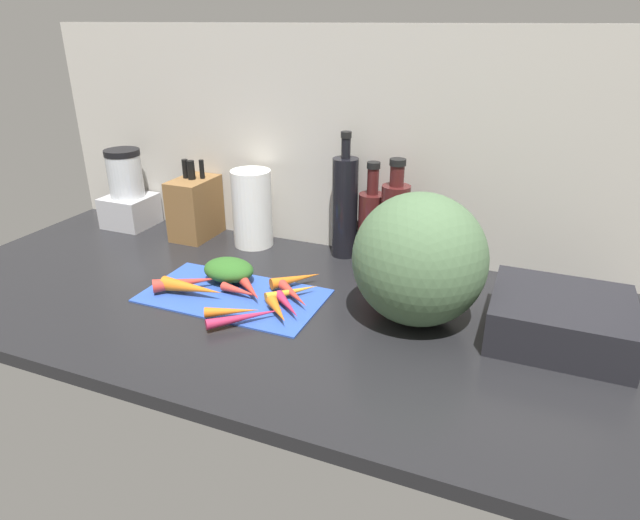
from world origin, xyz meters
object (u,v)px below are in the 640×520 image
carrot_8 (288,305)px  carrot_7 (241,291)px  carrot_9 (292,292)px  paper_towel_roll (252,208)px  carrot_2 (278,311)px  bottle_0 (345,206)px  carrot_0 (187,282)px  knife_block (195,207)px  carrot_1 (231,311)px  carrot_4 (250,287)px  blender_appliance (128,194)px  bottle_2 (394,224)px  cutting_board (233,295)px  dish_rack (560,319)px  carrot_10 (294,295)px  carrot_3 (246,317)px  winter_squash (419,260)px  carrot_6 (296,279)px  bottle_1 (371,223)px

carrot_8 → carrot_7: bearing=171.0°
carrot_9 → paper_towel_roll: 37.91cm
carrot_2 → bottle_0: (1.00, 39.56, 12.18)cm
carrot_7 → carrot_0: bearing=-172.9°
carrot_9 → knife_block: size_ratio=0.57×
carrot_9 → carrot_1: bearing=-122.3°
carrot_4 → carrot_7: 2.48cm
blender_appliance → bottle_2: (86.37, -0.08, 1.84)cm
carrot_7 → carrot_9: (11.46, 4.31, 0.09)cm
bottle_0 → carrot_9: bearing=-94.0°
cutting_board → dish_rack: bearing=7.1°
carrot_7 → carrot_10: (12.48, 2.91, 0.13)cm
carrot_10 → bottle_0: size_ratio=0.37×
paper_towel_roll → bottle_0: (27.16, 2.89, 3.19)cm
carrot_8 → knife_block: (-46.16, 32.81, 7.23)cm
cutting_board → bottle_0: bearing=65.2°
carrot_3 → carrot_9: 15.10cm
carrot_4 → dish_rack: dish_rack is taller
carrot_2 → carrot_10: (-0.06, 8.34, -0.09)cm
carrot_0 → carrot_7: (13.95, 1.74, -0.57)cm
carrot_4 → winter_squash: bearing=5.9°
carrot_2 → knife_block: (-45.36, 36.12, 7.07)cm
carrot_0 → winter_squash: bearing=8.2°
carrot_1 → blender_appliance: bearing=146.6°
carrot_3 → carrot_10: (5.18, 13.12, 0.06)cm
carrot_2 → carrot_9: size_ratio=0.75×
carrot_0 → paper_towel_roll: 34.10cm
carrot_3 → carrot_9: same height
knife_block → carrot_3: bearing=-45.5°
bottle_2 → dish_rack: size_ratio=1.07×
blender_appliance → bottle_0: size_ratio=0.71×
carrot_1 → carrot_6: carrot_6 is taller
carrot_3 → carrot_7: (-7.30, 10.21, -0.07)cm
carrot_1 → winter_squash: 42.45cm
carrot_7 → carrot_1: bearing=-72.8°
carrot_6 → carrot_8: 13.12cm
carrot_3 → blender_appliance: size_ratio=0.72×
cutting_board → paper_towel_roll: bearing=110.2°
blender_appliance → bottle_1: bottle_1 is taller
carrot_8 → paper_towel_roll: 43.86cm
carrot_10 → bottle_0: (1.06, 31.22, 12.27)cm
blender_appliance → dish_rack: bearing=-9.7°
carrot_3 → carrot_0: bearing=158.3°
cutting_board → dish_rack: 72.57cm
carrot_9 → dish_rack: dish_rack is taller
cutting_board → winter_squash: bearing=8.0°
carrot_7 → carrot_8: size_ratio=0.94×
carrot_3 → winter_squash: bearing=26.2°
carrot_10 → bottle_1: 33.45cm
carrot_9 → carrot_4: bearing=-167.4°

